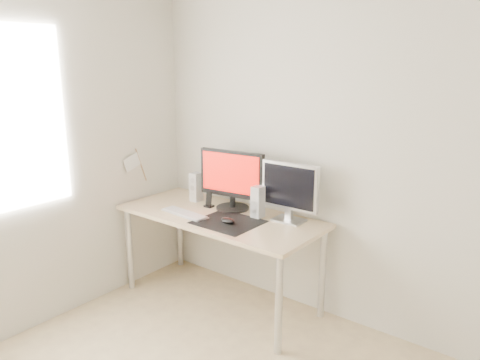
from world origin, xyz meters
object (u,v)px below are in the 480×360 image
Objects in this scene: speaker_left at (196,187)px; desk at (220,224)px; mouse at (228,221)px; phone_dock at (209,202)px; main_monitor at (232,178)px; speaker_right at (258,202)px; keyboard at (184,213)px; second_monitor at (290,189)px.

desk is at bearing -20.96° from speaker_left.
phone_dock reaches higher than mouse.
mouse is 0.43m from phone_dock.
speaker_left is at bearing -178.50° from main_monitor.
keyboard is (-0.48, -0.29, -0.11)m from speaker_right.
desk is 0.62m from second_monitor.
main_monitor is at bearing 123.78° from mouse.
second_monitor is at bearing 27.01° from keyboard.
speaker_right is at bearing 24.90° from desk.
speaker_right is (0.27, -0.03, -0.14)m from main_monitor.
phone_dock is at bearing -175.05° from speaker_right.
main_monitor reaches higher than phone_dock.
mouse is at bearing 5.71° from keyboard.
speaker_right reaches higher than mouse.
mouse is 0.27× the size of keyboard.
keyboard is (-0.71, -0.36, -0.23)m from second_monitor.
keyboard is at bearing -152.99° from second_monitor.
main_monitor reaches higher than mouse.
speaker_left is 0.22m from phone_dock.
speaker_left is 0.56× the size of keyboard.
desk is 2.90× the size of main_monitor.
second_monitor is 0.89m from speaker_left.
keyboard is at bearing -61.42° from speaker_left.
main_monitor is at bearing 21.23° from phone_dock.
desk is 6.71× the size of speaker_left.
speaker_right is 0.46m from phone_dock.
speaker_right is 1.93× the size of phone_dock.
second_monitor reaches higher than mouse.
second_monitor reaches higher than speaker_right.
phone_dock is at bearing -158.77° from main_monitor.
mouse is 0.28m from speaker_right.
main_monitor is at bearing 57.50° from keyboard.
mouse is 0.49× the size of speaker_right.
main_monitor is 0.45m from keyboard.
second_monitor is (0.50, 0.19, 0.32)m from desk.
speaker_left and speaker_right have the same top height.
speaker_right reaches higher than keyboard.
speaker_left reaches higher than mouse.
desk is at bearing -155.10° from speaker_right.
keyboard is 3.47× the size of phone_dock.
phone_dock is at bearing -170.95° from second_monitor.
keyboard is (-0.21, -0.32, -0.25)m from main_monitor.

